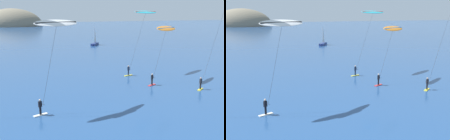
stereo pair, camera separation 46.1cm
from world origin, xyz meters
TOP-DOWN VIEW (x-y plane):
  - sailboat_far at (25.61, 78.28)m, footprint 4.30×5.36m
  - kitesurfer_orange at (18.63, 29.78)m, footprint 7.08×4.45m
  - kitesurfer_cyan at (19.00, 36.53)m, footprint 7.91×3.94m
  - kitesurfer_white at (0.72, 23.39)m, footprint 5.86×3.74m

SIDE VIEW (x-z plane):
  - sailboat_far at x=25.61m, z-range -2.21..3.49m
  - kitesurfer_orange at x=18.63m, z-range 3.22..11.54m
  - kitesurfer_white at x=0.72m, z-range 3.74..13.33m
  - kitesurfer_cyan at x=19.00m, z-range 4.33..14.94m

